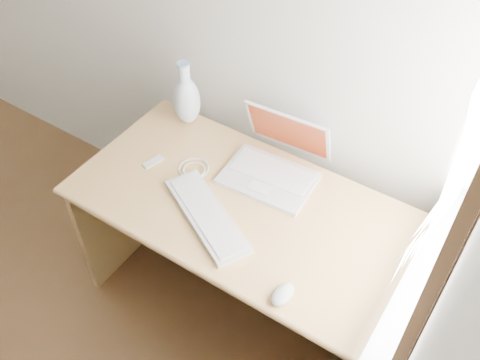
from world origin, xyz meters
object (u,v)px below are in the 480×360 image
Objects in this scene: vase at (186,99)px; external_keyboard at (207,215)px; desk at (256,225)px; laptop at (275,163)px.

external_keyboard is at bearing -45.93° from vase.
desk is 3.64× the size of laptop.
laptop is 0.35m from external_keyboard.
external_keyboard is (-0.09, -0.34, -0.04)m from laptop.
desk is at bearing -22.03° from vase.
vase is at bearing 157.97° from desk.
laptop is 0.49m from vase.
vase is at bearing 168.34° from laptop.
vase reaches higher than desk.
desk is 0.62m from vase.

